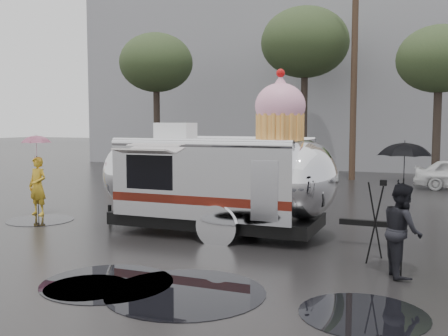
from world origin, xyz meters
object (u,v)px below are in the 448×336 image
at_px(airstream_trailer, 220,176).
at_px(person_right, 402,230).
at_px(tripod, 383,213).
at_px(person_left, 38,186).

relative_size(airstream_trailer, person_right, 4.50).
bearing_deg(person_right, tripod, 7.94).
height_order(person_left, tripod, person_left).
relative_size(airstream_trailer, person_left, 4.38).
bearing_deg(person_left, tripod, -3.61).
bearing_deg(person_right, person_left, 57.65).
bearing_deg(tripod, person_left, 165.26).
bearing_deg(person_left, airstream_trailer, 2.78).
bearing_deg(tripod, person_right, -68.44).
xyz_separation_m(airstream_trailer, person_right, (4.21, -1.97, -0.55)).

